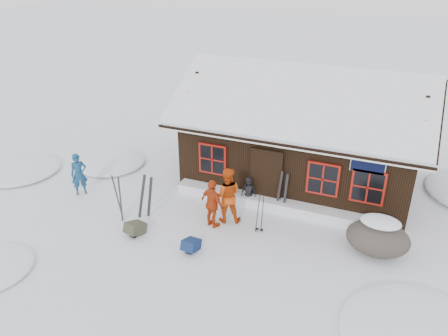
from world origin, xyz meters
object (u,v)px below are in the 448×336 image
Objects in this scene: skier_crouched at (249,191)px; ski_pair_left at (146,197)px; boulder at (378,237)px; ski_poles at (260,214)px; skier_teal at (79,174)px; backpack_olive at (135,230)px; skier_orange_right at (212,204)px; backpack_blue at (191,247)px; skier_orange_left at (227,195)px.

skier_crouched is 0.64× the size of ski_pair_left.
ski_poles is (-3.48, -0.30, 0.13)m from boulder.
skier_teal is 2.63× the size of backpack_olive.
ski_poles reaches higher than boulder.
boulder is 7.26m from backpack_olive.
backpack_blue is (-0.04, -1.45, -0.67)m from skier_orange_right.
boulder reaches higher than backpack_blue.
backpack_olive is at bearing -70.24° from skier_teal.
ski_poles is at bearing 149.85° from skier_orange_left.
skier_teal is 0.83× the size of skier_orange_left.
backpack_blue is (-1.52, -1.73, -0.51)m from ski_poles.
ski_poles is at bearing -4.33° from ski_pair_left.
skier_orange_right reaches higher than boulder.
skier_teal is 10.27m from boulder.
ski_pair_left is at bearing -172.61° from boulder.
ski_pair_left is (-2.51, -0.84, -0.19)m from skier_orange_left.
ski_poles is (6.77, 0.19, -0.12)m from skier_teal.
ski_poles is at bearing -44.66° from skier_teal.
skier_orange_right is 1.61× the size of skier_crouched.
ski_pair_left reaches higher than ski_poles.
backpack_blue is at bearing -157.91° from boulder.
ski_poles is at bearing 37.76° from backpack_olive.
skier_orange_left is 1.05× the size of boulder.
ski_poles is (0.91, -1.49, 0.15)m from skier_crouched.
skier_crouched is 1.76m from ski_poles.
skier_teal is 2.84× the size of backpack_blue.
skier_orange_right is (-0.29, -0.49, -0.12)m from skier_orange_left.
skier_teal reaches higher than backpack_olive.
ski_poles reaches higher than skier_crouched.
boulder reaches higher than skier_crouched.
skier_teal is 3.10m from ski_pair_left.
ski_pair_left is 2.92× the size of backpack_blue.
backpack_olive reaches higher than backpack_blue.
skier_orange_left reaches higher than ski_pair_left.
skier_crouched is at bearing 164.79° from boulder.
backpack_blue is at bearing -62.63° from skier_teal.
boulder reaches higher than backpack_olive.
skier_orange_right is at bearing 90.70° from backpack_blue.
boulder is at bearing 28.15° from backpack_olive.
skier_orange_left is 2.12m from backpack_blue.
ski_poles reaches higher than backpack_olive.
skier_orange_right is 0.91× the size of boulder.
backpack_olive is at bearing 179.87° from backpack_blue.
skier_orange_right is at bearing -47.30° from skier_teal.
ski_pair_left reaches higher than backpack_blue.
boulder is at bearing -43.53° from skier_teal.
boulder is (4.39, -1.19, 0.02)m from skier_crouched.
skier_teal reaches higher than ski_poles.
ski_pair_left is (3.07, -0.44, -0.02)m from skier_teal.
ski_pair_left is at bearing -54.49° from skier_teal.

